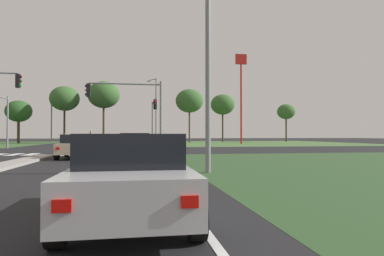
{
  "coord_description": "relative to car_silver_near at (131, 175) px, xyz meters",
  "views": [
    {
      "loc": [
        5.82,
        -1.35,
        1.45
      ],
      "look_at": [
        11.28,
        31.49,
        2.11
      ],
      "focal_mm": 31.32,
      "sensor_mm": 36.0,
      "label": 1
    }
  ],
  "objects": [
    {
      "name": "ground_plane",
      "position": [
        -5.73,
        25.51,
        -0.75
      ],
      "size": [
        200.0,
        200.0,
        0.0
      ],
      "primitive_type": "plane",
      "color": "black"
    },
    {
      "name": "grass_verge_far_right",
      "position": [
        19.77,
        50.01,
        -0.75
      ],
      "size": [
        35.0,
        35.0,
        0.01
      ],
      "primitive_type": "cube",
      "color": "#476B38",
      "rests_on": "ground"
    },
    {
      "name": "median_island_far",
      "position": [
        -5.73,
        50.51,
        -0.68
      ],
      "size": [
        1.2,
        36.0,
        0.14
      ],
      "primitive_type": "cube",
      "color": "gray",
      "rests_on": "ground"
    },
    {
      "name": "lane_dash_second",
      "position": [
        -2.23,
        5.01,
        -0.75
      ],
      "size": [
        0.14,
        2.0,
        0.01
      ],
      "primitive_type": "cube",
      "color": "silver",
      "rests_on": "ground"
    },
    {
      "name": "lane_dash_third",
      "position": [
        -2.23,
        11.01,
        -0.75
      ],
      "size": [
        0.14,
        2.0,
        0.01
      ],
      "primitive_type": "cube",
      "color": "silver",
      "rests_on": "ground"
    },
    {
      "name": "edge_line_right",
      "position": [
        1.12,
        7.51,
        -0.75
      ],
      "size": [
        0.14,
        24.0,
        0.01
      ],
      "primitive_type": "cube",
      "color": "silver",
      "rests_on": "ground"
    },
    {
      "name": "stop_bar_near",
      "position": [
        -1.93,
        18.51,
        -0.75
      ],
      "size": [
        6.4,
        0.5,
        0.01
      ],
      "primitive_type": "cube",
      "color": "silver",
      "rests_on": "ground"
    },
    {
      "name": "crosswalk_bar_fourth",
      "position": [
        -8.68,
        20.31,
        -0.75
      ],
      "size": [
        0.7,
        2.8,
        0.01
      ],
      "primitive_type": "cube",
      "color": "silver",
      "rests_on": "ground"
    },
    {
      "name": "crosswalk_bar_fifth",
      "position": [
        -7.53,
        20.31,
        -0.75
      ],
      "size": [
        0.7,
        2.8,
        0.01
      ],
      "primitive_type": "cube",
      "color": "silver",
      "rests_on": "ground"
    },
    {
      "name": "car_silver_near",
      "position": [
        0.0,
        0.0,
        0.0
      ],
      "size": [
        2.03,
        4.28,
        1.47
      ],
      "color": "#B7B7BC",
      "rests_on": "ground"
    },
    {
      "name": "car_black_second",
      "position": [
        -8.06,
        51.81,
        0.04
      ],
      "size": [
        1.96,
        4.56,
        1.56
      ],
      "rotation": [
        0.0,
        0.0,
        3.14
      ],
      "color": "black",
      "rests_on": "ground"
    },
    {
      "name": "car_beige_third",
      "position": [
        -3.48,
        15.62,
        -0.0
      ],
      "size": [
        2.06,
        4.35,
        1.46
      ],
      "color": "#BCAD8E",
      "rests_on": "ground"
    },
    {
      "name": "car_blue_fourth",
      "position": [
        -0.0,
        13.4,
        0.03
      ],
      "size": [
        1.99,
        4.33,
        1.54
      ],
      "color": "navy",
      "rests_on": "ground"
    },
    {
      "name": "traffic_signal_near_right",
      "position": [
        -0.2,
        18.91,
        3.03
      ],
      "size": [
        5.53,
        0.32,
        5.4
      ],
      "color": "gray",
      "rests_on": "ground"
    },
    {
      "name": "traffic_signal_far_right",
      "position": [
        1.87,
        29.91,
        2.88
      ],
      "size": [
        0.32,
        5.71,
        5.16
      ],
      "color": "gray",
      "rests_on": "ground"
    },
    {
      "name": "traffic_signal_far_left",
      "position": [
        -13.33,
        30.36,
        3.04
      ],
      "size": [
        0.32,
        4.79,
        5.48
      ],
      "color": "gray",
      "rests_on": "ground"
    },
    {
      "name": "street_lamp_near",
      "position": [
        3.02,
        6.67,
        3.89
      ],
      "size": [
        2.52,
        0.52,
        8.18
      ],
      "color": "gray",
      "rests_on": "ground"
    },
    {
      "name": "street_lamp_third",
      "position": [
        2.7,
        40.89,
        4.44
      ],
      "size": [
        1.34,
        1.85,
        9.32
      ],
      "color": "gray",
      "rests_on": "ground"
    },
    {
      "name": "street_lamp_fourth",
      "position": [
        -14.11,
        54.52,
        4.01
      ],
      "size": [
        1.6,
        1.72,
        8.48
      ],
      "color": "gray",
      "rests_on": "ground"
    },
    {
      "name": "pedestrian_at_median",
      "position": [
        -5.66,
        38.47,
        0.55
      ],
      "size": [
        0.34,
        0.34,
        1.9
      ],
      "rotation": [
        0.0,
        0.0,
        2.5
      ],
      "color": "#335184",
      "rests_on": "median_island_far"
    },
    {
      "name": "fastfood_pole_sign",
      "position": [
        16.47,
        45.13,
        9.41
      ],
      "size": [
        1.8,
        0.4,
        14.25
      ],
      "color": "red",
      "rests_on": "ground"
    },
    {
      "name": "treeline_second",
      "position": [
        -19.59,
        54.68,
        4.62
      ],
      "size": [
        4.27,
        4.27,
        7.23
      ],
      "color": "#423323",
      "rests_on": "ground"
    },
    {
      "name": "treeline_third",
      "position": [
        -12.02,
        53.81,
        6.82
      ],
      "size": [
        4.93,
        4.93,
        9.7
      ],
      "color": "#423323",
      "rests_on": "ground"
    },
    {
      "name": "treeline_fourth",
      "position": [
        -5.52,
        53.6,
        7.57
      ],
      "size": [
        5.46,
        5.46,
        10.68
      ],
      "color": "#423323",
      "rests_on": "ground"
    },
    {
      "name": "treeline_fifth",
      "position": [
        9.79,
        55.45,
        6.95
      ],
      "size": [
        5.14,
        5.14,
        9.91
      ],
      "color": "#423323",
      "rests_on": "ground"
    },
    {
      "name": "treeline_sixth",
      "position": [
        17.04,
        58.78,
        6.67
      ],
      "size": [
        4.77,
        4.77,
        9.48
      ],
      "color": "#423323",
      "rests_on": "ground"
    },
    {
      "name": "treeline_seventh",
      "position": [
        30.42,
        58.65,
        5.37
      ],
      "size": [
        3.64,
        3.64,
        7.72
      ],
      "color": "#423323",
      "rests_on": "ground"
    }
  ]
}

